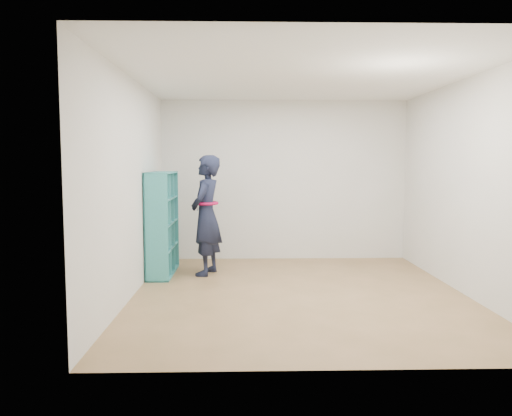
{
  "coord_description": "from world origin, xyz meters",
  "views": [
    {
      "loc": [
        -0.68,
        -5.93,
        1.59
      ],
      "look_at": [
        -0.51,
        0.3,
        1.02
      ],
      "focal_mm": 35.0,
      "sensor_mm": 36.0,
      "label": 1
    }
  ],
  "objects": [
    {
      "name": "floor",
      "position": [
        0.0,
        0.0,
        0.0
      ],
      "size": [
        4.5,
        4.5,
        0.0
      ],
      "primitive_type": "plane",
      "color": "brown",
      "rests_on": "ground"
    },
    {
      "name": "ceiling",
      "position": [
        0.0,
        0.0,
        2.6
      ],
      "size": [
        4.5,
        4.5,
        0.0
      ],
      "primitive_type": "plane",
      "color": "white",
      "rests_on": "wall_back"
    },
    {
      "name": "wall_left",
      "position": [
        -2.0,
        0.0,
        1.3
      ],
      "size": [
        0.02,
        4.5,
        2.6
      ],
      "primitive_type": "cube",
      "color": "silver",
      "rests_on": "floor"
    },
    {
      "name": "wall_right",
      "position": [
        2.0,
        0.0,
        1.3
      ],
      "size": [
        0.02,
        4.5,
        2.6
      ],
      "primitive_type": "cube",
      "color": "silver",
      "rests_on": "floor"
    },
    {
      "name": "wall_back",
      "position": [
        0.0,
        2.25,
        1.3
      ],
      "size": [
        4.0,
        0.02,
        2.6
      ],
      "primitive_type": "cube",
      "color": "silver",
      "rests_on": "floor"
    },
    {
      "name": "wall_front",
      "position": [
        0.0,
        -2.25,
        1.3
      ],
      "size": [
        4.0,
        0.02,
        2.6
      ],
      "primitive_type": "cube",
      "color": "silver",
      "rests_on": "floor"
    },
    {
      "name": "bookshelf",
      "position": [
        -1.86,
        1.15,
        0.71
      ],
      "size": [
        0.32,
        1.1,
        1.46
      ],
      "color": "teal",
      "rests_on": "floor"
    },
    {
      "name": "person",
      "position": [
        -1.2,
        1.09,
        0.85
      ],
      "size": [
        0.56,
        0.7,
        1.7
      ],
      "rotation": [
        0.0,
        0.0,
        -1.84
      ],
      "color": "black",
      "rests_on": "floor"
    },
    {
      "name": "smartphone",
      "position": [
        -1.33,
        1.21,
        0.96
      ],
      "size": [
        0.03,
        0.09,
        0.12
      ],
      "rotation": [
        0.31,
        0.0,
        -0.27
      ],
      "color": "silver",
      "rests_on": "person"
    }
  ]
}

